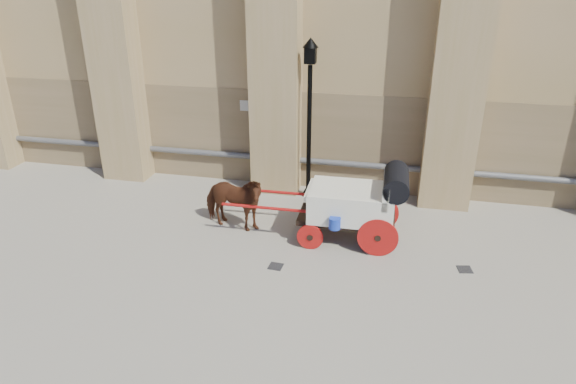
# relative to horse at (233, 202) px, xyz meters

# --- Properties ---
(ground) EXTENTS (90.00, 90.00, 0.00)m
(ground) POSITION_rel_horse_xyz_m (1.49, -0.81, -0.78)
(ground) COLOR gray
(ground) RESTS_ON ground
(horse) EXTENTS (1.97, 1.17, 1.56)m
(horse) POSITION_rel_horse_xyz_m (0.00, 0.00, 0.00)
(horse) COLOR #5A2D18
(horse) RESTS_ON ground
(carriage) EXTENTS (4.57, 1.64, 1.99)m
(carriage) POSITION_rel_horse_xyz_m (3.22, 0.08, 0.29)
(carriage) COLOR black
(carriage) RESTS_ON ground
(street_lamp) EXTENTS (0.44, 0.44, 4.65)m
(street_lamp) POSITION_rel_horse_xyz_m (1.54, 2.52, 1.70)
(street_lamp) COLOR black
(street_lamp) RESTS_ON ground
(drain_grate_near) EXTENTS (0.34, 0.34, 0.01)m
(drain_grate_near) POSITION_rel_horse_xyz_m (1.52, -1.59, -0.77)
(drain_grate_near) COLOR black
(drain_grate_near) RESTS_ON ground
(drain_grate_far) EXTENTS (0.38, 0.38, 0.01)m
(drain_grate_far) POSITION_rel_horse_xyz_m (5.83, -0.78, -0.77)
(drain_grate_far) COLOR black
(drain_grate_far) RESTS_ON ground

